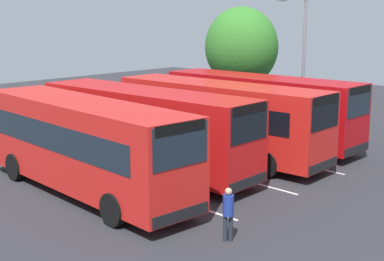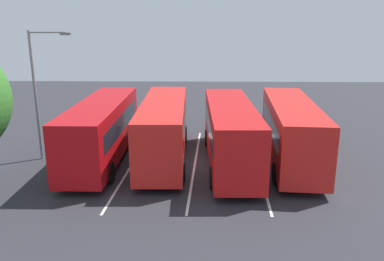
% 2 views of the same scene
% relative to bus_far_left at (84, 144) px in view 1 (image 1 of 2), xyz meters
% --- Properties ---
extents(ground_plane, '(64.23, 64.23, 0.00)m').
position_rel_bus_far_left_xyz_m(ground_plane, '(-0.52, 5.43, -1.88)').
color(ground_plane, '#2B2B30').
extents(bus_far_left, '(10.65, 3.20, 3.41)m').
position_rel_bus_far_left_xyz_m(bus_far_left, '(0.00, 0.00, 0.00)').
color(bus_far_left, red).
rests_on(bus_far_left, ground).
extents(bus_center_left, '(10.55, 2.70, 3.41)m').
position_rel_bus_far_left_xyz_m(bus_center_left, '(-0.54, 3.48, 0.00)').
color(bus_center_left, red).
rests_on(bus_center_left, ground).
extents(bus_center_right, '(10.55, 2.70, 3.41)m').
position_rel_bus_far_left_xyz_m(bus_center_right, '(0.28, 7.23, 0.00)').
color(bus_center_right, red).
rests_on(bus_center_right, ground).
extents(bus_far_right, '(10.51, 2.57, 3.41)m').
position_rel_bus_far_left_xyz_m(bus_far_right, '(-0.03, 10.75, 0.00)').
color(bus_far_right, '#B70C11').
rests_on(bus_far_right, ground).
extents(pedestrian, '(0.45, 0.45, 1.60)m').
position_rel_bus_far_left_xyz_m(pedestrian, '(6.56, 0.12, -0.94)').
color(pedestrian, '#232833').
rests_on(pedestrian, ground).
extents(street_lamp, '(0.34, 2.41, 7.31)m').
position_rel_bus_far_left_xyz_m(street_lamp, '(0.07, 14.18, 2.34)').
color(street_lamp, gray).
rests_on(street_lamp, ground).
extents(depot_tree, '(4.62, 4.16, 6.89)m').
position_rel_bus_far_left_xyz_m(depot_tree, '(-5.03, 15.56, 2.56)').
color(depot_tree, '#4C3823').
rests_on(depot_tree, ground).
extents(lane_stripe_outer_left, '(12.56, 0.69, 0.01)m').
position_rel_bus_far_left_xyz_m(lane_stripe_outer_left, '(-0.52, 1.89, -1.88)').
color(lane_stripe_outer_left, silver).
rests_on(lane_stripe_outer_left, ground).
extents(lane_stripe_inner_left, '(12.56, 0.69, 0.01)m').
position_rel_bus_far_left_xyz_m(lane_stripe_inner_left, '(-0.52, 5.43, -1.88)').
color(lane_stripe_inner_left, silver).
rests_on(lane_stripe_inner_left, ground).
extents(lane_stripe_inner_right, '(12.56, 0.69, 0.01)m').
position_rel_bus_far_left_xyz_m(lane_stripe_inner_right, '(-0.52, 8.96, -1.88)').
color(lane_stripe_inner_right, silver).
rests_on(lane_stripe_inner_right, ground).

